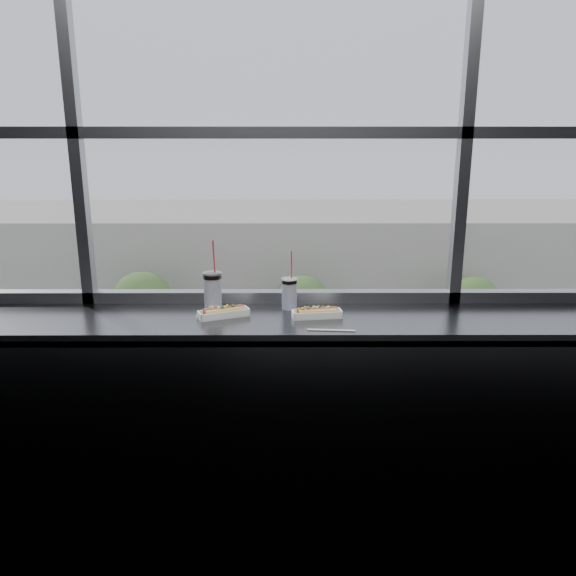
{
  "coord_description": "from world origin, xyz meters",
  "views": [
    {
      "loc": [
        0.08,
        -1.48,
        1.97
      ],
      "look_at": [
        0.09,
        1.23,
        1.25
      ],
      "focal_mm": 35.0,
      "sensor_mm": 36.0,
      "label": 1
    }
  ],
  "objects_px": {
    "soda_cup_right": "(289,292)",
    "pedestrian_b": "(280,342)",
    "loose_straw": "(331,330)",
    "tree_center": "(302,305)",
    "soda_cup_left": "(213,289)",
    "pedestrian_c": "(404,353)",
    "pedestrian_d": "(459,342)",
    "wrapper": "(203,316)",
    "tree_right": "(471,306)",
    "tree_left": "(143,303)",
    "car_far_a": "(93,376)",
    "car_near_b": "(141,459)",
    "car_near_d": "(468,460)",
    "car_far_c": "(530,375)",
    "hotdog_tray_right": "(317,313)",
    "car_far_b": "(296,373)",
    "pedestrian_a": "(160,346)",
    "hotdog_tray_left": "(224,312)"
  },
  "relations": [
    {
      "from": "car_far_a",
      "to": "tree_right",
      "type": "relative_size",
      "value": 1.1
    },
    {
      "from": "hotdog_tray_left",
      "to": "pedestrian_d",
      "type": "xyz_separation_m",
      "value": [
        10.84,
        29.35,
        -11.07
      ]
    },
    {
      "from": "car_near_d",
      "to": "pedestrian_a",
      "type": "xyz_separation_m",
      "value": [
        -14.4,
        12.04,
        0.04
      ]
    },
    {
      "from": "hotdog_tray_right",
      "to": "wrapper",
      "type": "xyz_separation_m",
      "value": [
        -0.57,
        -0.01,
        -0.01
      ]
    },
    {
      "from": "hotdog_tray_right",
      "to": "tree_center",
      "type": "height_order",
      "value": "hotdog_tray_right"
    },
    {
      "from": "car_far_b",
      "to": "soda_cup_left",
      "type": "bearing_deg",
      "value": 178.2
    },
    {
      "from": "pedestrian_b",
      "to": "tree_left",
      "type": "bearing_deg",
      "value": -82.85
    },
    {
      "from": "car_near_d",
      "to": "car_far_c",
      "type": "bearing_deg",
      "value": -33.54
    },
    {
      "from": "loose_straw",
      "to": "car_far_b",
      "type": "height_order",
      "value": "loose_straw"
    },
    {
      "from": "soda_cup_right",
      "to": "pedestrian_b",
      "type": "xyz_separation_m",
      "value": [
        -0.43,
        29.12,
        -11.11
      ]
    },
    {
      "from": "car_far_c",
      "to": "pedestrian_d",
      "type": "relative_size",
      "value": 3.06
    },
    {
      "from": "soda_cup_left",
      "to": "car_near_b",
      "type": "relative_size",
      "value": 0.06
    },
    {
      "from": "hotdog_tray_right",
      "to": "soda_cup_left",
      "type": "distance_m",
      "value": 0.57
    },
    {
      "from": "wrapper",
      "to": "tree_right",
      "type": "height_order",
      "value": "wrapper"
    },
    {
      "from": "car_near_d",
      "to": "tree_left",
      "type": "distance_m",
      "value": 19.58
    },
    {
      "from": "soda_cup_right",
      "to": "tree_center",
      "type": "height_order",
      "value": "soda_cup_right"
    },
    {
      "from": "pedestrian_a",
      "to": "soda_cup_right",
      "type": "bearing_deg",
      "value": -75.15
    },
    {
      "from": "loose_straw",
      "to": "car_far_c",
      "type": "xyz_separation_m",
      "value": [
        12.48,
        24.5,
        -11.01
      ]
    },
    {
      "from": "wrapper",
      "to": "car_far_b",
      "type": "relative_size",
      "value": 0.01
    },
    {
      "from": "loose_straw",
      "to": "car_near_d",
      "type": "distance_m",
      "value": 20.93
    },
    {
      "from": "soda_cup_right",
      "to": "pedestrian_c",
      "type": "height_order",
      "value": "soda_cup_right"
    },
    {
      "from": "car_far_b",
      "to": "tree_left",
      "type": "relative_size",
      "value": 1.23
    },
    {
      "from": "wrapper",
      "to": "car_far_c",
      "type": "distance_m",
      "value": 29.73
    },
    {
      "from": "pedestrian_b",
      "to": "soda_cup_left",
      "type": "bearing_deg",
      "value": 0.05
    },
    {
      "from": "pedestrian_a",
      "to": "tree_left",
      "type": "height_order",
      "value": "tree_left"
    },
    {
      "from": "car_near_d",
      "to": "pedestrian_b",
      "type": "xyz_separation_m",
      "value": [
        -7.36,
        12.99,
        -0.03
      ]
    },
    {
      "from": "pedestrian_d",
      "to": "tree_right",
      "type": "xyz_separation_m",
      "value": [
        0.17,
        -1.07,
        2.6
      ]
    },
    {
      "from": "pedestrian_d",
      "to": "tree_center",
      "type": "height_order",
      "value": "tree_center"
    },
    {
      "from": "car_far_a",
      "to": "car_far_c",
      "type": "xyz_separation_m",
      "value": [
        22.72,
        0.0,
        0.05
      ]
    },
    {
      "from": "pedestrian_c",
      "to": "tree_right",
      "type": "height_order",
      "value": "tree_right"
    },
    {
      "from": "car_far_b",
      "to": "car_near_d",
      "type": "distance_m",
      "value": 10.28
    },
    {
      "from": "wrapper",
      "to": "car_far_a",
      "type": "bearing_deg",
      "value": 111.57
    },
    {
      "from": "car_far_b",
      "to": "car_far_c",
      "type": "distance_m",
      "value": 12.21
    },
    {
      "from": "car_near_d",
      "to": "tree_left",
      "type": "xyz_separation_m",
      "value": [
        -15.23,
        12.0,
        2.72
      ]
    },
    {
      "from": "pedestrian_d",
      "to": "car_far_c",
      "type": "bearing_deg",
      "value": 23.13
    },
    {
      "from": "soda_cup_left",
      "to": "pedestrian_d",
      "type": "height_order",
      "value": "soda_cup_left"
    },
    {
      "from": "soda_cup_left",
      "to": "car_far_a",
      "type": "xyz_separation_m",
      "value": [
        -9.64,
        24.13,
        -11.16
      ]
    },
    {
      "from": "loose_straw",
      "to": "tree_right",
      "type": "relative_size",
      "value": 0.04
    },
    {
      "from": "wrapper",
      "to": "car_far_c",
      "type": "xyz_separation_m",
      "value": [
        13.11,
        24.3,
        -11.02
      ]
    },
    {
      "from": "loose_straw",
      "to": "pedestrian_b",
      "type": "bearing_deg",
      "value": 96.0
    },
    {
      "from": "pedestrian_c",
      "to": "soda_cup_right",
      "type": "bearing_deg",
      "value": 166.15
    },
    {
      "from": "loose_straw",
      "to": "tree_center",
      "type": "relative_size",
      "value": 0.04
    },
    {
      "from": "wrapper",
      "to": "pedestrian_a",
      "type": "distance_m",
      "value": 31.18
    },
    {
      "from": "loose_straw",
      "to": "wrapper",
      "type": "relative_size",
      "value": 2.6
    },
    {
      "from": "car_near_b",
      "to": "pedestrian_d",
      "type": "bearing_deg",
      "value": -44.59
    },
    {
      "from": "car_far_c",
      "to": "tree_right",
      "type": "relative_size",
      "value": 1.15
    },
    {
      "from": "soda_cup_left",
      "to": "tree_center",
      "type": "xyz_separation_m",
      "value": [
        1.28,
        28.13,
        -8.52
      ]
    },
    {
      "from": "pedestrian_c",
      "to": "pedestrian_d",
      "type": "bearing_deg",
      "value": -64.21
    },
    {
      "from": "pedestrian_c",
      "to": "car_far_b",
      "type": "bearing_deg",
      "value": 117.4
    },
    {
      "from": "soda_cup_left",
      "to": "pedestrian_a",
      "type": "relative_size",
      "value": 0.17
    }
  ]
}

